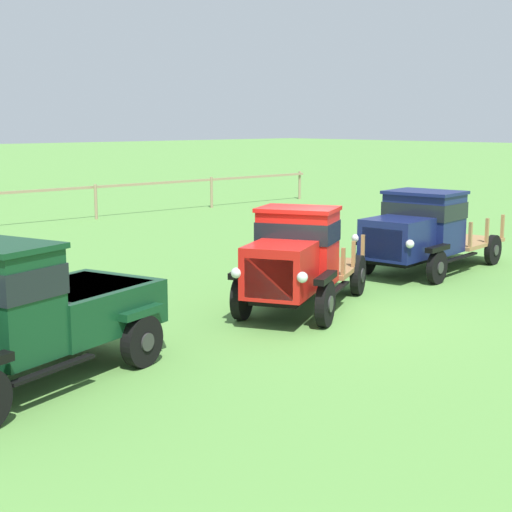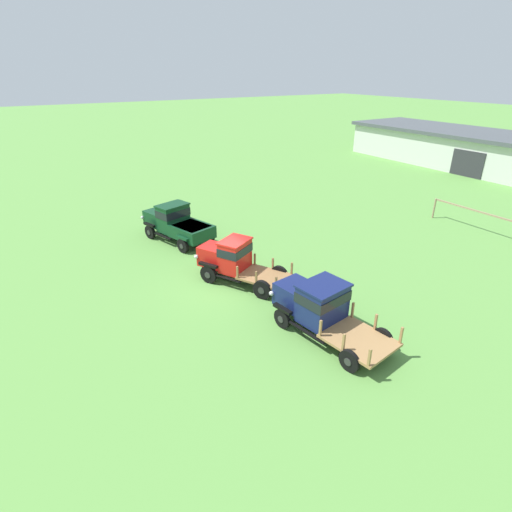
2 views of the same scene
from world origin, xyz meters
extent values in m
plane|color=#5B9342|center=(0.00, 0.00, 0.00)|extent=(240.00, 240.00, 0.00)
cube|color=silver|center=(-10.05, 33.63, 1.63)|extent=(23.21, 7.86, 3.26)
cube|color=#474C51|center=(-10.05, 33.63, 3.44)|extent=(23.81, 8.66, 0.36)
cube|color=#2D2D33|center=(-6.57, 29.66, 1.20)|extent=(3.20, 0.08, 2.40)
cylinder|color=#997F60|center=(-0.66, 16.75, 0.69)|extent=(0.12, 0.12, 1.38)
cylinder|color=black|center=(-7.41, -1.09, 0.42)|extent=(0.85, 0.43, 0.83)
cylinder|color=#2D2D2D|center=(-7.37, -1.20, 0.42)|extent=(0.29, 0.11, 0.29)
cylinder|color=black|center=(-7.96, 0.79, 0.42)|extent=(0.85, 0.43, 0.83)
cylinder|color=#2D2D2D|center=(-7.99, 0.90, 0.42)|extent=(0.29, 0.11, 0.29)
cylinder|color=black|center=(-4.41, -0.20, 0.42)|extent=(0.85, 0.43, 0.83)
cylinder|color=#2D2D2D|center=(-4.38, -0.31, 0.42)|extent=(0.29, 0.11, 0.29)
cylinder|color=black|center=(-4.97, 1.67, 0.42)|extent=(0.85, 0.43, 0.83)
cylinder|color=#2D2D2D|center=(-5.00, 1.78, 0.42)|extent=(0.29, 0.11, 0.29)
cube|color=black|center=(-6.33, 0.25, 0.50)|extent=(4.72, 2.34, 0.12)
cube|color=#0F381E|center=(-7.93, -0.22, 1.00)|extent=(2.00, 1.79, 0.89)
cube|color=silver|center=(-8.70, -0.45, 0.96)|extent=(0.36, 1.05, 0.67)
sphere|color=silver|center=(-8.50, -1.16, 1.02)|extent=(0.20, 0.20, 0.20)
sphere|color=silver|center=(-8.92, 0.25, 1.02)|extent=(0.20, 0.20, 0.20)
cube|color=black|center=(-7.41, -1.09, 0.88)|extent=(0.97, 0.46, 0.12)
cube|color=black|center=(-7.96, 0.79, 0.88)|extent=(0.97, 0.46, 0.12)
cube|color=#0F381E|center=(-6.60, 0.17, 1.32)|extent=(1.52, 1.96, 1.53)
cube|color=black|center=(-6.60, 0.17, 1.67)|extent=(1.58, 2.01, 0.43)
cube|color=#0F381E|center=(-6.60, 0.17, 2.13)|extent=(1.65, 2.06, 0.08)
cube|color=black|center=(-6.23, -0.72, 0.48)|extent=(1.49, 0.56, 0.05)
cube|color=black|center=(-6.77, 1.12, 0.48)|extent=(1.49, 0.56, 0.05)
cube|color=#0F381E|center=(-5.01, 0.64, 0.91)|extent=(2.66, 2.36, 0.71)
cube|color=black|center=(-5.01, 0.64, 1.24)|extent=(2.24, 2.00, 0.06)
cube|color=#0F381E|center=(-4.41, -0.20, 0.88)|extent=(0.93, 0.45, 0.12)
cube|color=#0F381E|center=(-4.97, 1.67, 0.88)|extent=(0.93, 0.45, 0.12)
cylinder|color=black|center=(-0.48, -0.50, 0.45)|extent=(0.87, 0.58, 0.89)
cylinder|color=#2D2D2D|center=(-0.43, -0.60, 0.45)|extent=(0.29, 0.17, 0.31)
cylinder|color=black|center=(-1.26, 0.97, 0.45)|extent=(0.87, 0.58, 0.89)
cylinder|color=#2D2D2D|center=(-1.31, 1.06, 0.45)|extent=(0.29, 0.17, 0.31)
cylinder|color=black|center=(2.12, 0.88, 0.45)|extent=(0.87, 0.58, 0.89)
cylinder|color=#2D2D2D|center=(2.17, 0.79, 0.45)|extent=(0.29, 0.17, 0.31)
cylinder|color=black|center=(1.33, 2.35, 0.45)|extent=(0.87, 0.58, 0.89)
cylinder|color=#2D2D2D|center=(1.28, 2.45, 0.45)|extent=(0.29, 0.17, 0.31)
cube|color=black|center=(0.38, 0.90, 0.53)|extent=(4.17, 2.80, 0.12)
cube|color=red|center=(-1.05, 0.14, 1.08)|extent=(1.75, 1.67, 0.97)
cube|color=silver|center=(-1.63, -0.17, 1.03)|extent=(0.48, 0.84, 0.73)
sphere|color=silver|center=(-1.34, -0.73, 1.10)|extent=(0.20, 0.20, 0.20)
sphere|color=silver|center=(-1.93, 0.38, 1.10)|extent=(0.20, 0.20, 0.20)
cube|color=black|center=(-0.48, -0.50, 0.94)|extent=(1.00, 0.66, 0.12)
cube|color=black|center=(-1.26, 0.97, 0.94)|extent=(1.00, 0.66, 0.12)
cube|color=red|center=(0.00, 0.70, 1.32)|extent=(1.60, 1.78, 1.47)
cube|color=black|center=(0.00, 0.70, 1.65)|extent=(1.65, 1.83, 0.41)
cube|color=red|center=(0.00, 0.70, 2.10)|extent=(1.72, 1.89, 0.08)
cube|color=black|center=(0.48, 0.03, 0.51)|extent=(1.34, 0.80, 0.05)
cube|color=black|center=(-0.29, 1.47, 0.51)|extent=(1.34, 0.80, 0.05)
cube|color=olive|center=(1.43, 1.46, 0.64)|extent=(2.74, 2.51, 0.10)
cube|color=olive|center=(0.93, 0.29, 0.97)|extent=(0.11, 0.11, 0.57)
cube|color=olive|center=(0.18, 1.69, 0.97)|extent=(0.11, 0.11, 0.57)
cube|color=olive|center=(1.81, 0.76, 0.97)|extent=(0.11, 0.11, 0.57)
cube|color=olive|center=(1.06, 2.16, 0.97)|extent=(0.11, 0.11, 0.57)
cube|color=olive|center=(2.69, 1.23, 0.97)|extent=(0.11, 0.11, 0.57)
cube|color=olive|center=(1.94, 2.63, 0.97)|extent=(0.11, 0.11, 0.57)
cylinder|color=black|center=(4.40, 0.36, 0.40)|extent=(0.82, 0.27, 0.81)
cylinder|color=#2D2D2D|center=(4.41, 0.27, 0.40)|extent=(0.28, 0.07, 0.28)
cylinder|color=black|center=(4.13, 2.29, 0.40)|extent=(0.82, 0.27, 0.81)
cylinder|color=#2D2D2D|center=(4.11, 2.38, 0.40)|extent=(0.28, 0.07, 0.28)
cylinder|color=black|center=(7.68, 0.83, 0.40)|extent=(0.82, 0.27, 0.81)
cylinder|color=#2D2D2D|center=(7.69, 0.74, 0.40)|extent=(0.28, 0.07, 0.28)
cylinder|color=black|center=(7.40, 2.76, 0.40)|extent=(0.82, 0.27, 0.81)
cylinder|color=#2D2D2D|center=(7.39, 2.85, 0.40)|extent=(0.28, 0.07, 0.28)
cube|color=black|center=(5.84, 1.55, 0.49)|extent=(4.77, 1.72, 0.12)
cube|color=#141E51|center=(4.05, 1.30, 1.03)|extent=(1.63, 1.55, 0.97)
cube|color=silver|center=(3.36, 1.20, 0.98)|extent=(0.21, 1.07, 0.73)
sphere|color=silver|center=(3.45, 0.47, 1.05)|extent=(0.20, 0.20, 0.20)
sphere|color=silver|center=(3.24, 1.92, 1.05)|extent=(0.20, 0.20, 0.20)
cube|color=black|center=(4.40, 0.36, 0.86)|extent=(0.95, 0.33, 0.12)
cube|color=black|center=(4.13, 2.29, 0.86)|extent=(0.95, 0.33, 0.12)
cube|color=#141E51|center=(5.41, 1.49, 1.28)|extent=(1.52, 1.88, 1.47)
cube|color=black|center=(5.41, 1.49, 1.61)|extent=(1.58, 1.92, 0.41)
cube|color=#141E51|center=(5.41, 1.49, 2.05)|extent=(1.66, 1.97, 0.08)
cube|color=black|center=(5.67, 0.56, 0.47)|extent=(1.81, 0.39, 0.05)
cube|color=black|center=(5.40, 2.45, 0.47)|extent=(1.81, 0.39, 0.05)
cube|color=#9E7547|center=(7.20, 1.74, 0.60)|extent=(2.58, 2.25, 0.10)
cube|color=#9E7547|center=(6.29, 0.68, 0.97)|extent=(0.09, 0.09, 0.65)
cube|color=#9E7547|center=(6.03, 2.51, 0.97)|extent=(0.09, 0.09, 0.65)
cube|color=#9E7547|center=(7.33, 0.83, 0.97)|extent=(0.09, 0.09, 0.65)
cube|color=#9E7547|center=(7.07, 2.66, 0.97)|extent=(0.09, 0.09, 0.65)
cube|color=#9E7547|center=(8.36, 0.98, 0.97)|extent=(0.09, 0.09, 0.65)
cube|color=#9E7547|center=(8.10, 2.81, 0.97)|extent=(0.09, 0.09, 0.65)
camera|label=1|loc=(-11.16, -10.18, 3.82)|focal=55.00mm
camera|label=2|loc=(15.11, -7.53, 9.39)|focal=28.00mm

